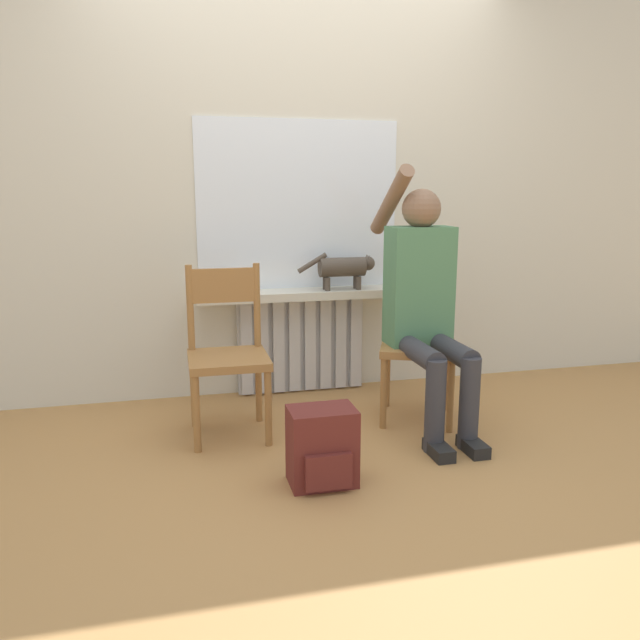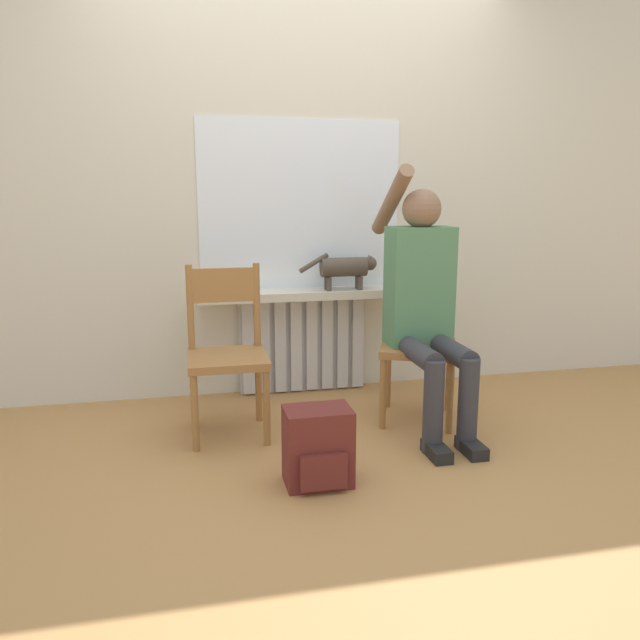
% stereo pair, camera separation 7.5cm
% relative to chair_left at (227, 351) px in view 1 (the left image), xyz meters
% --- Properties ---
extents(ground_plane, '(12.00, 12.00, 0.00)m').
position_rel_chair_left_xyz_m(ground_plane, '(0.52, -0.55, -0.44)').
color(ground_plane, '#B27F47').
extents(wall_with_window, '(7.00, 0.06, 2.70)m').
position_rel_chair_left_xyz_m(wall_with_window, '(0.52, 0.68, 0.91)').
color(wall_with_window, beige).
rests_on(wall_with_window, ground_plane).
extents(radiator, '(0.80, 0.08, 0.61)m').
position_rel_chair_left_xyz_m(radiator, '(0.52, 0.60, -0.14)').
color(radiator, silver).
rests_on(radiator, ground_plane).
extents(windowsill, '(1.29, 0.23, 0.05)m').
position_rel_chair_left_xyz_m(windowsill, '(0.52, 0.54, 0.19)').
color(windowsill, beige).
rests_on(windowsill, radiator).
extents(window_glass, '(1.24, 0.01, 1.01)m').
position_rel_chair_left_xyz_m(window_glass, '(0.52, 0.65, 0.72)').
color(window_glass, white).
rests_on(window_glass, windowsill).
extents(chair_left, '(0.40, 0.40, 0.88)m').
position_rel_chair_left_xyz_m(chair_left, '(0.00, 0.00, 0.00)').
color(chair_left, '#9E6B38').
rests_on(chair_left, ground_plane).
extents(chair_right, '(0.52, 0.52, 0.88)m').
position_rel_chair_left_xyz_m(chair_right, '(1.05, -0.00, 0.00)').
color(chair_right, '#9E6B38').
rests_on(chair_right, ground_plane).
extents(person, '(0.36, 1.00, 1.38)m').
position_rel_chair_left_xyz_m(person, '(1.04, -0.11, 0.25)').
color(person, '#333338').
rests_on(person, ground_plane).
extents(cat, '(0.48, 0.12, 0.23)m').
position_rel_chair_left_xyz_m(cat, '(0.77, 0.50, 0.35)').
color(cat, '#4C4238').
rests_on(cat, windowsill).
extents(backpack, '(0.29, 0.23, 0.34)m').
position_rel_chair_left_xyz_m(backpack, '(0.33, -0.68, -0.28)').
color(backpack, maroon).
rests_on(backpack, ground_plane).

